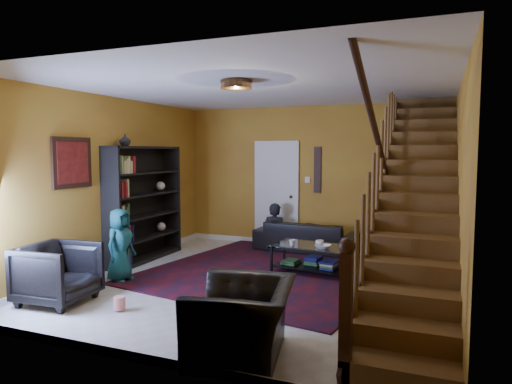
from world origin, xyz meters
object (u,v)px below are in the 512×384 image
(armchair_right, at_px, (242,320))
(sofa, at_px, (307,237))
(bookshelf, at_px, (145,206))
(armchair_left, at_px, (58,273))
(coffee_table, at_px, (312,257))

(armchair_right, bearing_deg, sofa, 176.18)
(sofa, distance_m, armchair_right, 4.59)
(bookshelf, relative_size, armchair_left, 2.39)
(armchair_right, xyz_separation_m, coffee_table, (-0.14, 3.05, -0.08))
(bookshelf, bearing_deg, armchair_right, -42.50)
(bookshelf, height_order, armchair_left, bookshelf)
(bookshelf, bearing_deg, coffee_table, 3.79)
(sofa, bearing_deg, armchair_left, 66.04)
(bookshelf, bearing_deg, armchair_left, -81.40)
(sofa, height_order, armchair_left, armchair_left)
(coffee_table, bearing_deg, armchair_right, -87.42)
(bookshelf, height_order, coffee_table, bookshelf)
(armchair_right, bearing_deg, armchair_left, -112.04)
(armchair_right, height_order, coffee_table, armchair_right)
(bookshelf, distance_m, armchair_right, 4.26)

